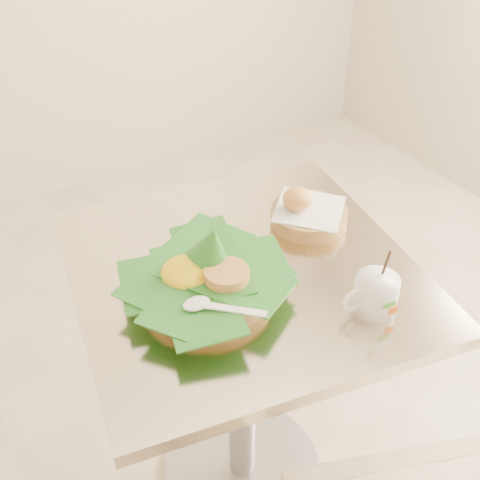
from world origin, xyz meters
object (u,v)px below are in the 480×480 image
rice_basket (206,274)px  cafe_table (243,341)px  bread_basket (307,213)px  coffee_mug (375,293)px

rice_basket → cafe_table: bearing=15.4°
rice_basket → bread_basket: size_ratio=1.58×
cafe_table → rice_basket: (-0.10, -0.03, 0.27)m
cafe_table → rice_basket: size_ratio=2.35×
bread_basket → coffee_mug: 0.31m
coffee_mug → bread_basket: bearing=79.6°
cafe_table → rice_basket: bearing=-164.6°
bread_basket → coffee_mug: bearing=-100.4°
cafe_table → coffee_mug: bearing=-56.2°
rice_basket → coffee_mug: size_ratio=2.30×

